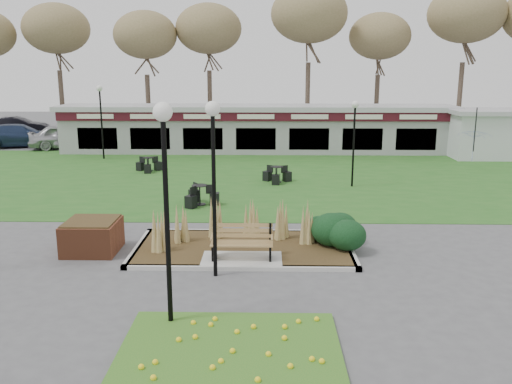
{
  "coord_description": "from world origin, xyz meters",
  "views": [
    {
      "loc": [
        0.68,
        -13.93,
        5.3
      ],
      "look_at": [
        0.35,
        2.0,
        1.58
      ],
      "focal_mm": 38.0,
      "sensor_mm": 36.0,
      "label": 1
    }
  ],
  "objects_px": {
    "patio_umbrella": "(474,146)",
    "car_black": "(17,127)",
    "lamp_post_far_left": "(100,106)",
    "service_hut": "(486,133)",
    "bistro_set_b": "(149,167)",
    "park_bench": "(242,241)",
    "brick_planter": "(92,236)",
    "food_pavilion": "(256,128)",
    "bistro_set_c": "(200,198)",
    "car_blue": "(20,135)",
    "bistro_set_d": "(277,177)",
    "lamp_post_mid_left": "(213,151)",
    "lamp_post_far_right": "(354,125)",
    "lamp_post_near_right": "(165,166)",
    "car_silver": "(67,136)"
  },
  "relations": [
    {
      "from": "lamp_post_mid_left",
      "to": "lamp_post_far_left",
      "type": "xyz_separation_m",
      "value": [
        -8.19,
        17.8,
        -0.18
      ]
    },
    {
      "from": "park_bench",
      "to": "lamp_post_near_right",
      "type": "bearing_deg",
      "value": -109.53
    },
    {
      "from": "park_bench",
      "to": "bistro_set_d",
      "type": "distance_m",
      "value": 10.52
    },
    {
      "from": "lamp_post_near_right",
      "to": "car_silver",
      "type": "bearing_deg",
      "value": 114.29
    },
    {
      "from": "car_blue",
      "to": "car_black",
      "type": "bearing_deg",
      "value": 7.9
    },
    {
      "from": "lamp_post_mid_left",
      "to": "lamp_post_far_right",
      "type": "xyz_separation_m",
      "value": [
        5.14,
        10.69,
        -0.48
      ]
    },
    {
      "from": "lamp_post_far_left",
      "to": "car_blue",
      "type": "relative_size",
      "value": 0.81
    },
    {
      "from": "bistro_set_c",
      "to": "car_silver",
      "type": "bearing_deg",
      "value": 125.7
    },
    {
      "from": "park_bench",
      "to": "brick_planter",
      "type": "bearing_deg",
      "value": 170.31
    },
    {
      "from": "car_black",
      "to": "lamp_post_near_right",
      "type": "bearing_deg",
      "value": -164.24
    },
    {
      "from": "brick_planter",
      "to": "car_black",
      "type": "bearing_deg",
      "value": 118.28
    },
    {
      "from": "bistro_set_d",
      "to": "car_black",
      "type": "distance_m",
      "value": 25.44
    },
    {
      "from": "lamp_post_mid_left",
      "to": "car_silver",
      "type": "height_order",
      "value": "lamp_post_mid_left"
    },
    {
      "from": "lamp_post_mid_left",
      "to": "bistro_set_c",
      "type": "xyz_separation_m",
      "value": [
        -1.28,
        7.24,
        -2.98
      ]
    },
    {
      "from": "brick_planter",
      "to": "lamp_post_far_left",
      "type": "distance_m",
      "value": 16.8
    },
    {
      "from": "food_pavilion",
      "to": "car_black",
      "type": "distance_m",
      "value": 19.7
    },
    {
      "from": "food_pavilion",
      "to": "car_black",
      "type": "bearing_deg",
      "value": 159.06
    },
    {
      "from": "patio_umbrella",
      "to": "car_black",
      "type": "height_order",
      "value": "patio_umbrella"
    },
    {
      "from": "bistro_set_d",
      "to": "patio_umbrella",
      "type": "bearing_deg",
      "value": 14.56
    },
    {
      "from": "car_black",
      "to": "food_pavilion",
      "type": "bearing_deg",
      "value": -124.4
    },
    {
      "from": "car_black",
      "to": "bistro_set_c",
      "type": "bearing_deg",
      "value": -154.78
    },
    {
      "from": "service_hut",
      "to": "lamp_post_mid_left",
      "type": "distance_m",
      "value": 23.59
    },
    {
      "from": "food_pavilion",
      "to": "bistro_set_b",
      "type": "height_order",
      "value": "food_pavilion"
    },
    {
      "from": "lamp_post_far_left",
      "to": "car_black",
      "type": "bearing_deg",
      "value": 133.72
    },
    {
      "from": "bistro_set_c",
      "to": "bistro_set_d",
      "type": "xyz_separation_m",
      "value": [
        3.06,
        4.26,
        -0.01
      ]
    },
    {
      "from": "service_hut",
      "to": "bistro_set_d",
      "type": "distance_m",
      "value": 14.41
    },
    {
      "from": "bistro_set_b",
      "to": "bistro_set_c",
      "type": "relative_size",
      "value": 0.91
    },
    {
      "from": "lamp_post_near_right",
      "to": "car_blue",
      "type": "height_order",
      "value": "lamp_post_near_right"
    },
    {
      "from": "lamp_post_near_right",
      "to": "food_pavilion",
      "type": "bearing_deg",
      "value": 86.76
    },
    {
      "from": "service_hut",
      "to": "lamp_post_near_right",
      "type": "xyz_separation_m",
      "value": [
        -14.83,
        -21.5,
        1.92
      ]
    },
    {
      "from": "lamp_post_mid_left",
      "to": "bistro_set_d",
      "type": "bearing_deg",
      "value": 81.22
    },
    {
      "from": "service_hut",
      "to": "patio_umbrella",
      "type": "height_order",
      "value": "service_hut"
    },
    {
      "from": "lamp_post_far_left",
      "to": "car_black",
      "type": "relative_size",
      "value": 0.92
    },
    {
      "from": "lamp_post_far_left",
      "to": "bistro_set_d",
      "type": "xyz_separation_m",
      "value": [
        9.96,
        -6.3,
        -2.82
      ]
    },
    {
      "from": "lamp_post_far_left",
      "to": "patio_umbrella",
      "type": "bearing_deg",
      "value": -10.59
    },
    {
      "from": "car_silver",
      "to": "car_blue",
      "type": "bearing_deg",
      "value": 59.63
    },
    {
      "from": "car_silver",
      "to": "bistro_set_d",
      "type": "bearing_deg",
      "value": -145.55
    },
    {
      "from": "lamp_post_far_left",
      "to": "bistro_set_c",
      "type": "height_order",
      "value": "lamp_post_far_left"
    },
    {
      "from": "service_hut",
      "to": "bistro_set_b",
      "type": "distance_m",
      "value": 19.52
    },
    {
      "from": "food_pavilion",
      "to": "patio_umbrella",
      "type": "relative_size",
      "value": 11.09
    },
    {
      "from": "service_hut",
      "to": "bistro_set_c",
      "type": "relative_size",
      "value": 2.99
    },
    {
      "from": "car_silver",
      "to": "lamp_post_near_right",
      "type": "bearing_deg",
      "value": -173.97
    },
    {
      "from": "lamp_post_far_left",
      "to": "car_black",
      "type": "height_order",
      "value": "lamp_post_far_left"
    },
    {
      "from": "bistro_set_d",
      "to": "car_silver",
      "type": "xyz_separation_m",
      "value": [
        -13.52,
        10.3,
        0.54
      ]
    },
    {
      "from": "brick_planter",
      "to": "lamp_post_far_right",
      "type": "distance_m",
      "value": 12.8
    },
    {
      "from": "car_silver",
      "to": "car_black",
      "type": "bearing_deg",
      "value": 26.75
    },
    {
      "from": "lamp_post_mid_left",
      "to": "car_black",
      "type": "relative_size",
      "value": 0.97
    },
    {
      "from": "lamp_post_mid_left",
      "to": "park_bench",
      "type": "bearing_deg",
      "value": 58.61
    },
    {
      "from": "food_pavilion",
      "to": "lamp_post_far_right",
      "type": "relative_size",
      "value": 6.44
    },
    {
      "from": "bistro_set_b",
      "to": "lamp_post_near_right",
      "type": "bearing_deg",
      "value": -76.36
    }
  ]
}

